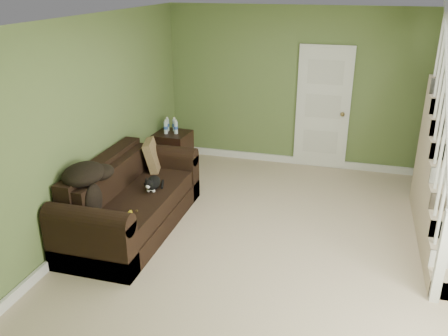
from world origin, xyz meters
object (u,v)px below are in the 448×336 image
Objects in this scene: sofa at (130,203)px; cat at (152,183)px; banana at (130,215)px; side_table at (173,150)px.

cat is at bearing 32.66° from sofa.
side_table is at bearing 83.81° from banana.
cat is 2.32× the size of banana.
sofa is at bearing 100.23° from banana.
sofa is 11.50× the size of banana.
cat is (0.25, 0.16, 0.23)m from sofa.
banana is at bearing -78.95° from side_table.
cat reaches higher than banana.
sofa is at bearing -84.22° from side_table.
side_table is 4.34× the size of banana.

